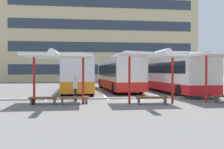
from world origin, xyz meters
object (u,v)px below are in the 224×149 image
Objects in this scene: waiting_shelter_0 at (58,57)px; waiting_passenger_0 at (75,86)px; coach_bus_0 at (78,75)px; waiting_shelter_1 at (152,56)px; coach_bus_1 at (118,74)px; bench_0 at (43,99)px; bench_2 at (152,98)px; coach_bus_2 at (169,74)px; bench_1 at (74,98)px.

waiting_passenger_0 is at bearing 58.37° from waiting_shelter_0.
waiting_shelter_1 is (4.55, -9.33, 1.21)m from coach_bus_0.
coach_bus_0 is 0.90× the size of coach_bus_1.
bench_0 is (-0.90, 0.19, -2.45)m from waiting_shelter_0.
bench_0 is at bearing 175.25° from bench_2.
bench_0 is 0.95× the size of waiting_passenger_0.
waiting_passenger_0 is (-4.54, 1.93, -1.84)m from waiting_shelter_1.
coach_bus_1 is at bearing 64.32° from waiting_shelter_0.
waiting_shelter_1 is at bearing -116.07° from coach_bus_2.
coach_bus_2 is 12.82m from bench_0.
waiting_shelter_1 reaches higher than waiting_passenger_0.
waiting_shelter_0 reaches higher than bench_2.
coach_bus_2 reaches higher than waiting_passenger_0.
bench_1 is at bearing -139.03° from coach_bus_2.
bench_0 is at bearing -144.12° from coach_bus_2.
waiting_shelter_1 is (5.47, -0.43, 0.04)m from waiting_shelter_0.
waiting_shelter_1 is 2.26× the size of bench_2.
waiting_passenger_0 is at bearing 158.00° from bench_2.
waiting_passenger_0 is at bearing -114.60° from coach_bus_1.
coach_bus_2 is 9.09m from waiting_shelter_1.
coach_bus_0 reaches higher than bench_1.
waiting_passenger_0 reaches higher than bench_0.
coach_bus_0 reaches higher than bench_2.
bench_1 is at bearing -90.11° from coach_bus_0.
bench_1 is 0.41× the size of waiting_shelter_1.
waiting_shelter_1 reaches higher than bench_2.
waiting_shelter_0 is 6.00m from bench_2.
coach_bus_1 is 11.75m from bench_0.
waiting_shelter_0 is at bearing -121.63° from waiting_passenger_0.
coach_bus_0 is 0.82× the size of coach_bus_2.
coach_bus_2 is (4.48, -2.63, 0.06)m from coach_bus_1.
coach_bus_1 is 7.18× the size of bench_0.
coach_bus_2 is 2.51× the size of waiting_shelter_0.
bench_2 is (4.55, -9.24, -1.28)m from coach_bus_0.
coach_bus_0 is 9.02m from waiting_shelter_0.
waiting_shelter_0 is 2.87× the size of bench_1.
coach_bus_0 reaches higher than bench_0.
waiting_passenger_0 is (-4.03, -8.80, -0.63)m from coach_bus_1.
waiting_passenger_0 is (0.92, 1.50, -1.80)m from waiting_shelter_0.
waiting_passenger_0 is at bearing 35.61° from bench_0.
coach_bus_0 reaches higher than coach_bus_1.
bench_0 and bench_2 have the same top height.
waiting_passenger_0 reaches higher than bench_2.
coach_bus_0 is at bearing 116.24° from bench_2.
bench_0 is at bearing -120.08° from coach_bus_1.
coach_bus_1 reaches higher than bench_2.
waiting_shelter_0 is 5.49m from waiting_shelter_1.
bench_0 is at bearing -177.99° from bench_1.
coach_bus_1 is at bearing 92.77° from bench_2.
coach_bus_0 is 5.44× the size of bench_2.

